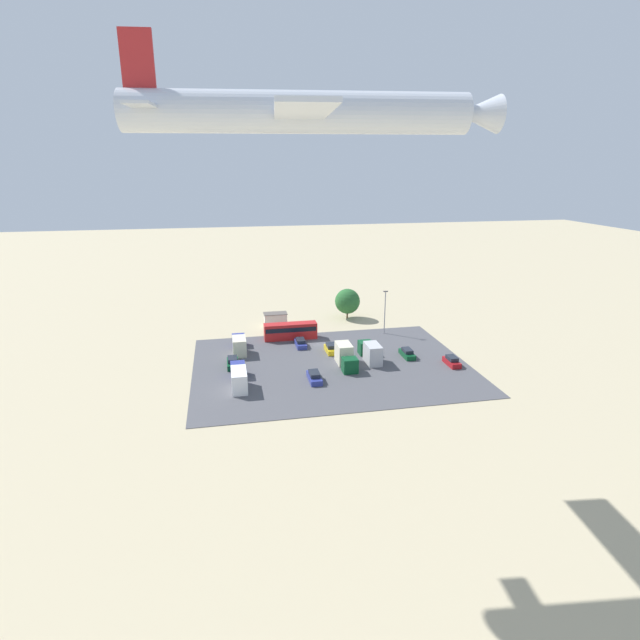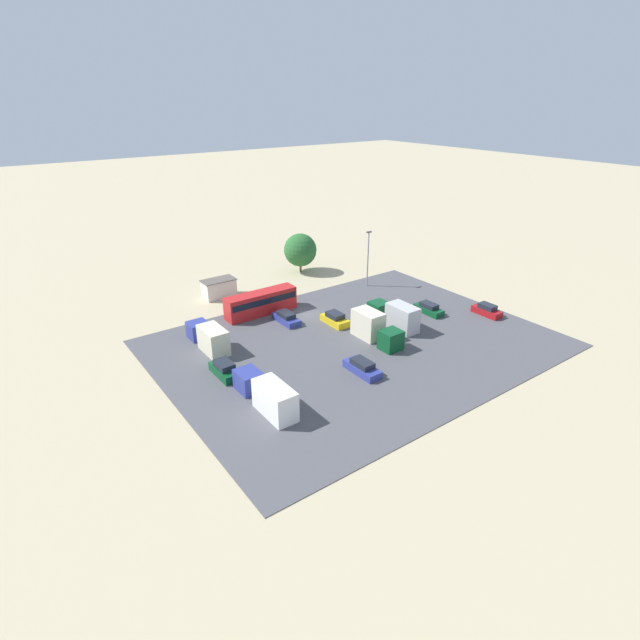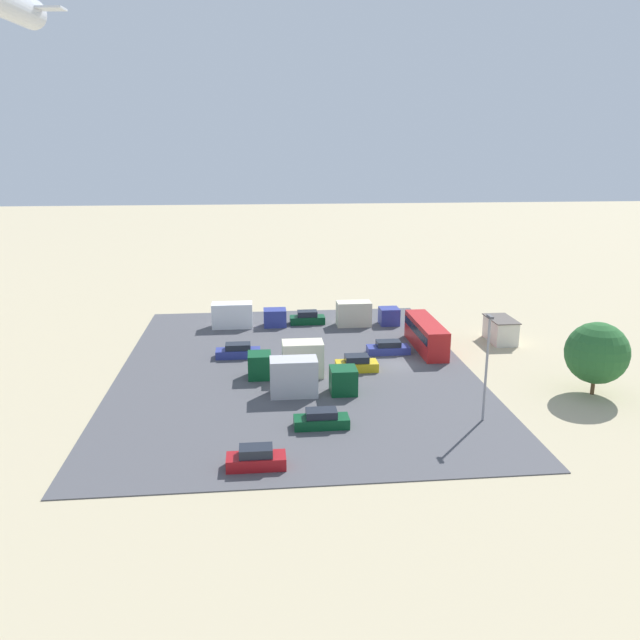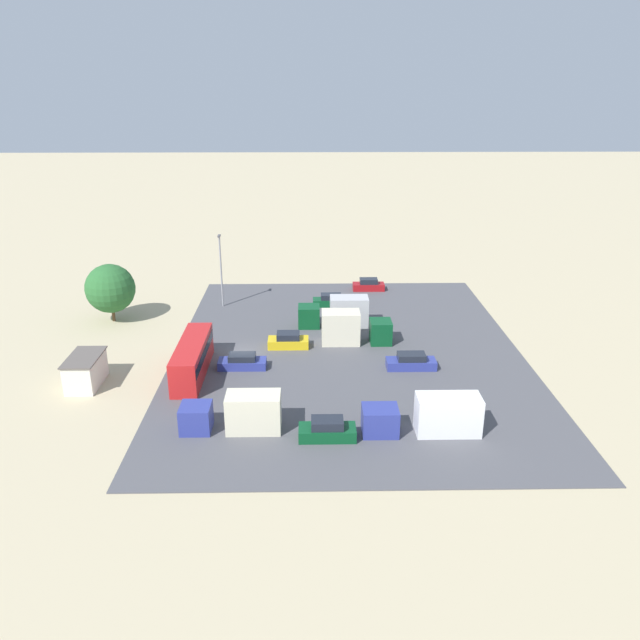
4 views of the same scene
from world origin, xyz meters
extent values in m
plane|color=tan|center=(0.00, 0.00, 0.00)|extent=(400.00, 400.00, 0.00)
cube|color=#4C4C51|center=(0.00, 10.74, 0.04)|extent=(46.63, 35.25, 0.08)
cube|color=silver|center=(6.89, -13.54, 1.34)|extent=(4.76, 2.56, 2.68)
cube|color=#59514C|center=(6.89, -13.54, 2.74)|extent=(5.00, 2.80, 0.12)
cube|color=red|center=(4.95, -4.18, 1.68)|extent=(10.39, 2.40, 3.20)
cube|color=black|center=(4.95, -4.18, 2.25)|extent=(9.98, 2.44, 0.90)
cube|color=#0C4723|center=(16.62, 8.17, 0.56)|extent=(1.90, 4.43, 0.96)
cube|color=#1E232D|center=(16.62, 8.17, 1.39)|extent=(1.59, 2.48, 0.70)
cube|color=maroon|center=(-20.39, 14.72, 0.53)|extent=(1.71, 4.16, 0.91)
cube|color=#1E232D|center=(-20.39, 14.72, 1.32)|extent=(1.43, 2.33, 0.66)
cube|color=navy|center=(4.02, 16.61, 0.52)|extent=(1.83, 4.75, 0.87)
cube|color=#1E232D|center=(4.02, 16.61, 1.27)|extent=(1.54, 2.66, 0.64)
cube|color=#0C4723|center=(-14.27, 9.50, 0.51)|extent=(1.73, 4.43, 0.85)
cube|color=#1E232D|center=(-14.27, 9.50, 1.24)|extent=(1.45, 2.48, 0.62)
cube|color=navy|center=(3.67, 0.33, 0.49)|extent=(1.85, 4.61, 0.82)
cube|color=#1E232D|center=(3.67, 0.33, 1.20)|extent=(1.55, 2.58, 0.60)
cube|color=gold|center=(-1.38, 4.62, 0.54)|extent=(1.97, 4.21, 0.92)
cube|color=#1E232D|center=(-1.38, 4.62, 1.33)|extent=(1.65, 2.36, 0.67)
cube|color=navy|center=(15.87, 12.32, 1.16)|extent=(2.33, 2.81, 2.17)
cube|color=white|center=(15.87, 17.63, 1.63)|extent=(2.33, 5.00, 3.10)
cube|color=#0C4723|center=(-7.25, 6.78, 1.28)|extent=(2.36, 2.39, 2.41)
cube|color=#B2B2B7|center=(-7.25, 11.30, 1.80)|extent=(2.36, 4.25, 3.44)
cube|color=#0C4723|center=(-2.39, 14.35, 1.30)|extent=(2.47, 2.24, 2.44)
cube|color=beige|center=(-2.39, 10.12, 1.82)|extent=(2.47, 3.98, 3.48)
cube|color=navy|center=(15.20, -2.15, 1.15)|extent=(2.38, 2.41, 2.15)
cube|color=beige|center=(15.20, 2.40, 1.61)|extent=(2.38, 4.28, 3.07)
cylinder|color=brown|center=(-9.58, -15.88, 0.92)|extent=(0.36, 0.36, 1.85)
sphere|color=#28602D|center=(-9.58, -15.88, 3.95)|extent=(5.60, 5.60, 5.60)
cylinder|color=gray|center=(-14.32, -3.83, 4.40)|extent=(0.20, 0.20, 8.64)
cube|color=#4C4C51|center=(-14.32, -3.83, 8.90)|extent=(0.90, 0.28, 0.20)
camera|label=1|loc=(17.33, 88.55, 32.80)|focal=28.00mm
camera|label=2|loc=(35.97, 52.72, 28.53)|focal=28.00mm
camera|label=3|loc=(-60.04, 14.19, 21.57)|focal=35.00mm
camera|label=4|loc=(58.52, 6.86, 25.79)|focal=35.00mm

